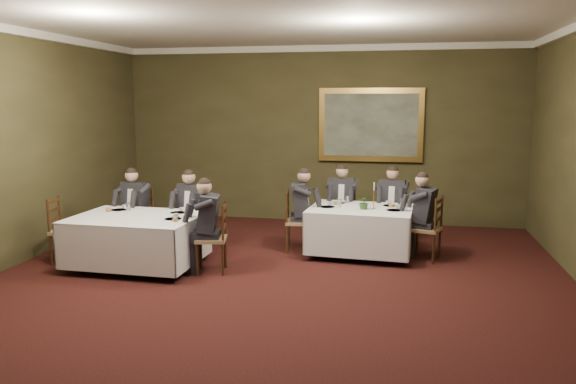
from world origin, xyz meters
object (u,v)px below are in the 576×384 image
(chair_sec_backleft, at_px, (138,232))
(painting, at_px, (371,125))
(chair_main_backright, at_px, (392,228))
(chair_main_endleft, at_px, (298,234))
(diner_main_endleft, at_px, (299,220))
(chair_sec_endleft, at_px, (67,244))
(centerpiece, at_px, (364,201))
(diner_main_backleft, at_px, (342,212))
(chair_sec_backright, at_px, (193,235))
(chair_main_backleft, at_px, (342,225))
(chair_main_endright, at_px, (426,242))
(candlestick, at_px, (374,199))
(diner_main_backright, at_px, (392,215))
(diner_main_endright, at_px, (426,227))
(table_main, at_px, (360,227))
(chair_sec_endright, at_px, (212,252))
(diner_sec_backright, at_px, (193,221))
(table_second, at_px, (137,237))
(diner_sec_endright, at_px, (211,237))
(diner_sec_backleft, at_px, (137,219))

(chair_sec_backleft, xyz_separation_m, painting, (3.65, 2.73, 1.68))
(chair_main_backright, height_order, painting, painting)
(chair_main_endleft, distance_m, diner_main_endleft, 0.23)
(chair_main_backright, relative_size, chair_sec_endleft, 1.00)
(chair_main_backright, xyz_separation_m, centerpiece, (-0.42, -0.88, 0.60))
(diner_main_backleft, distance_m, chair_sec_backright, 2.59)
(chair_main_backleft, height_order, chair_main_endleft, same)
(chair_main_endright, relative_size, candlestick, 2.32)
(diner_main_backleft, bearing_deg, diner_main_backright, 178.07)
(diner_main_backleft, distance_m, diner_main_endright, 1.65)
(table_main, bearing_deg, diner_main_endleft, 176.21)
(table_main, height_order, chair_sec_endleft, chair_sec_endleft)
(table_main, relative_size, centerpiece, 6.96)
(diner_main_backright, xyz_separation_m, diner_main_endleft, (-1.49, -0.72, 0.00))
(chair_main_endleft, xyz_separation_m, chair_sec_endright, (-1.00, -1.37, 0.00))
(chair_main_endright, bearing_deg, diner_main_backleft, 74.37)
(table_main, distance_m, diner_main_endleft, 1.01)
(chair_sec_backleft, bearing_deg, chair_main_endleft, -161.22)
(chair_main_backleft, xyz_separation_m, painting, (0.38, 1.55, 1.68))
(table_main, height_order, diner_sec_backright, diner_sec_backright)
(diner_main_backright, xyz_separation_m, painting, (-0.48, 1.62, 1.45))
(chair_sec_endright, distance_m, painting, 4.55)
(table_second, height_order, chair_sec_endright, chair_sec_endright)
(chair_sec_backleft, xyz_separation_m, chair_sec_endright, (1.63, -0.98, 0.00))
(chair_main_backright, height_order, chair_main_endright, same)
(diner_main_endright, height_order, diner_sec_endright, same)
(table_second, bearing_deg, chair_main_backleft, 37.29)
(chair_sec_backleft, height_order, painting, painting)
(chair_main_endleft, xyz_separation_m, candlestick, (1.22, -0.09, 0.64))
(diner_sec_endright, xyz_separation_m, chair_sec_endleft, (-2.32, 0.05, -0.23))
(chair_sec_endleft, height_order, centerpiece, centerpiece)
(chair_sec_endright, distance_m, chair_sec_endleft, 2.33)
(chair_main_backright, height_order, diner_main_endleft, diner_main_endleft)
(diner_main_backright, distance_m, painting, 2.23)
(table_second, height_order, chair_main_endleft, chair_main_endleft)
(diner_main_backright, xyz_separation_m, chair_sec_backright, (-3.15, -1.14, -0.23))
(table_main, height_order, painting, painting)
(chair_sec_backright, distance_m, painting, 4.19)
(diner_main_endleft, xyz_separation_m, candlestick, (1.21, -0.09, 0.41))
(chair_main_endright, distance_m, diner_main_endright, 0.23)
(diner_main_backleft, bearing_deg, chair_sec_backright, 29.38)
(diner_sec_backleft, bearing_deg, table_main, -164.39)
(diner_main_endleft, height_order, chair_main_endright, diner_main_endleft)
(table_second, xyz_separation_m, chair_main_backright, (3.67, 2.08, -0.17))
(diner_main_endright, relative_size, chair_sec_endleft, 1.35)
(diner_sec_endright, bearing_deg, chair_main_endleft, -48.22)
(table_second, distance_m, diner_main_backleft, 3.52)
(centerpiece, bearing_deg, diner_main_endleft, 171.76)
(diner_sec_backleft, relative_size, chair_sec_endright, 1.35)
(diner_main_endright, bearing_deg, chair_main_backleft, 73.91)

